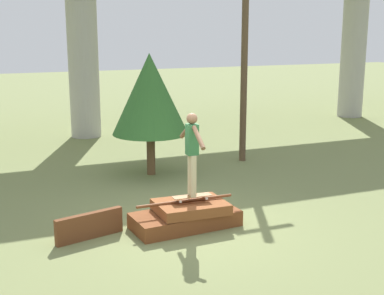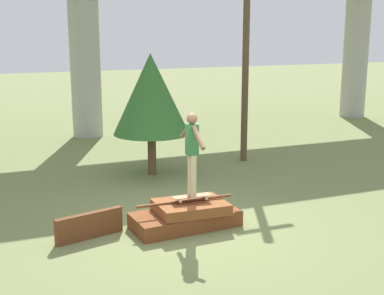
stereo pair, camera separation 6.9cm
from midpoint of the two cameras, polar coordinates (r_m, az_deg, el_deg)
ground_plane at (r=11.10m, az=-0.54°, el=-8.44°), size 80.00×80.00×0.00m
scrap_pile at (r=11.03m, az=-0.36°, el=-7.26°), size 2.24×1.16×0.59m
scrap_plank_loose at (r=10.63m, az=-10.71°, el=-8.19°), size 1.37×0.47×0.51m
skateboard at (r=10.87m, az=0.18°, el=-5.23°), size 0.81×0.25×0.09m
skater at (r=10.60m, az=0.19°, el=-0.06°), size 0.23×1.27×1.69m
utility_pole at (r=16.02m, az=5.88°, el=9.79°), size 1.30×0.20×6.16m
tree_behind_left at (r=14.52m, az=-4.27°, el=5.68°), size 2.08×2.08×3.34m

